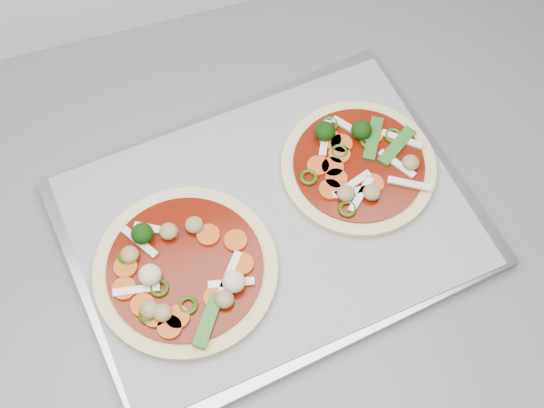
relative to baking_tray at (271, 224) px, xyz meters
name	(u,v)px	position (x,y,z in m)	size (l,w,h in m)	color
base_cabinet	(325,318)	(0.10, 0.03, -0.48)	(3.60, 0.60, 0.86)	silver
countertop	(349,191)	(0.10, 0.03, -0.03)	(3.60, 0.60, 0.04)	slate
baking_tray	(271,224)	(0.00, 0.00, 0.00)	(0.44, 0.32, 0.01)	gray
parchment	(271,220)	(0.00, 0.00, 0.01)	(0.42, 0.30, 0.00)	gray
pizza_left	(184,271)	(-0.11, -0.03, 0.02)	(0.21, 0.21, 0.03)	beige
pizza_right	(358,164)	(0.11, 0.03, 0.02)	(0.20, 0.20, 0.03)	beige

